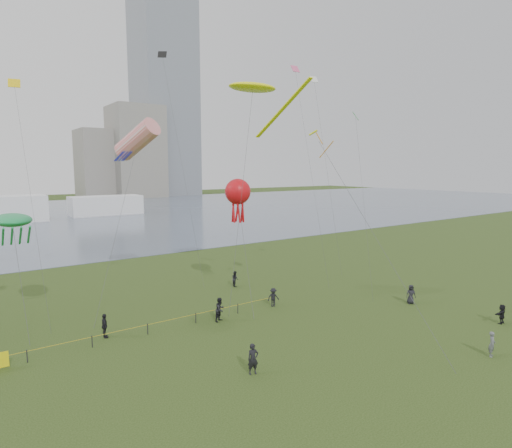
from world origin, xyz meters
TOP-DOWN VIEW (x-y plane):
  - ground_plane at (0.00, 0.00)m, footprint 400.00×400.00m
  - lake at (0.00, 100.00)m, footprint 400.00×120.00m
  - tower at (62.00, 168.00)m, footprint 24.00×24.00m
  - building_mid at (46.00, 162.00)m, footprint 20.00×20.00m
  - building_low at (32.00, 168.00)m, footprint 16.00×18.00m
  - pavilion_right at (14.00, 98.00)m, footprint 18.00×7.00m
  - fence at (-14.03, 12.80)m, footprint 24.07×0.07m
  - kite_flyer at (9.11, -3.92)m, footprint 0.72×0.60m
  - spectator_a at (-2.08, 12.08)m, footprint 1.16×1.05m
  - spectator_b at (3.68, 12.50)m, footprint 1.21×0.87m
  - spectator_c at (-10.69, 14.01)m, footprint 0.56×1.10m
  - spectator_d at (14.41, 5.85)m, footprint 1.02×0.95m
  - spectator_e at (15.88, -1.41)m, footprint 1.47×0.52m
  - spectator_f at (-5.06, 3.21)m, footprint 0.77×0.60m
  - spectator_g at (4.43, 19.98)m, footprint 0.74×0.89m
  - kite_stingray at (3.64, 15.48)m, footprint 6.99×9.96m
  - kite_windsock at (-4.65, 22.41)m, footprint 8.14×8.70m
  - kite_creature at (-15.51, 19.64)m, footprint 2.67×6.43m
  - kite_octopus at (2.80, 16.86)m, footprint 3.65×7.28m
  - kite_delta at (6.00, 8.66)m, footprint 1.82×14.12m
  - small_kites at (-1.78, 19.85)m, footprint 37.32×15.12m

SIDE VIEW (x-z plane):
  - ground_plane at x=0.00m, z-range 0.00..0.00m
  - lake at x=0.00m, z-range -0.02..0.06m
  - fence at x=-14.03m, z-range 0.03..1.08m
  - spectator_e at x=15.88m, z-range 0.00..1.57m
  - spectator_g at x=4.43m, z-range 0.00..1.63m
  - kite_flyer at x=9.11m, z-range 0.00..1.68m
  - spectator_b at x=3.68m, z-range 0.00..1.69m
  - spectator_d at x=14.41m, z-range 0.00..1.75m
  - spectator_c at x=-10.69m, z-range 0.00..1.80m
  - spectator_f at x=-5.06m, z-range 0.00..1.88m
  - spectator_a at x=-2.08m, z-range 0.00..1.95m
  - pavilion_right at x=14.00m, z-range 0.00..5.00m
  - kite_creature at x=-15.51m, z-range 3.97..12.90m
  - kite_octopus at x=2.80m, z-range 4.39..15.72m
  - kite_delta at x=6.00m, z-range 6.15..21.51m
  - building_low at x=32.00m, z-range 0.00..28.00m
  - kite_windsock at x=-4.65m, z-range 6.48..23.35m
  - building_mid at x=46.00m, z-range 0.00..38.00m
  - kite_stingray at x=3.64m, z-range 9.45..29.28m
  - small_kites at x=-1.78m, z-range 15.56..26.66m
  - tower at x=62.00m, z-range 0.00..120.00m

